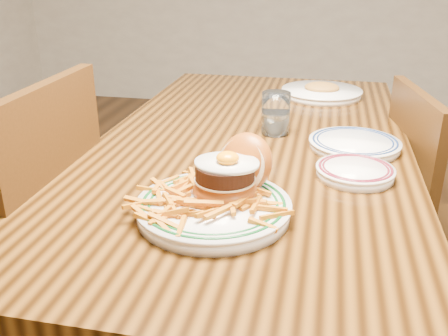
% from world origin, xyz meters
% --- Properties ---
extents(table, '(0.85, 1.60, 0.75)m').
position_xyz_m(table, '(0.00, 0.00, 0.66)').
color(table, black).
rests_on(table, floor).
extents(chair_left, '(0.46, 0.46, 0.96)m').
position_xyz_m(chair_left, '(-0.55, -0.32, 0.52)').
color(chair_left, '#371F0B').
rests_on(chair_left, floor).
extents(chair_right, '(0.48, 0.48, 0.88)m').
position_xyz_m(chair_right, '(0.56, 0.14, 0.47)').
color(chair_right, '#371F0B').
rests_on(chair_right, floor).
extents(main_plate, '(0.31, 0.32, 0.15)m').
position_xyz_m(main_plate, '(0.00, -0.43, 0.79)').
color(main_plate, white).
rests_on(main_plate, table).
extents(side_plate, '(0.18, 0.18, 0.03)m').
position_xyz_m(side_plate, '(0.27, -0.20, 0.77)').
color(side_plate, white).
rests_on(side_plate, table).
extents(rear_plate, '(0.24, 0.24, 0.03)m').
position_xyz_m(rear_plate, '(0.27, -0.01, 0.76)').
color(rear_plate, white).
rests_on(rear_plate, table).
extents(water_glass, '(0.08, 0.08, 0.12)m').
position_xyz_m(water_glass, '(0.05, 0.07, 0.80)').
color(water_glass, white).
rests_on(water_glass, table).
extents(far_plate, '(0.29, 0.29, 0.05)m').
position_xyz_m(far_plate, '(0.17, 0.52, 0.77)').
color(far_plate, white).
rests_on(far_plate, table).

